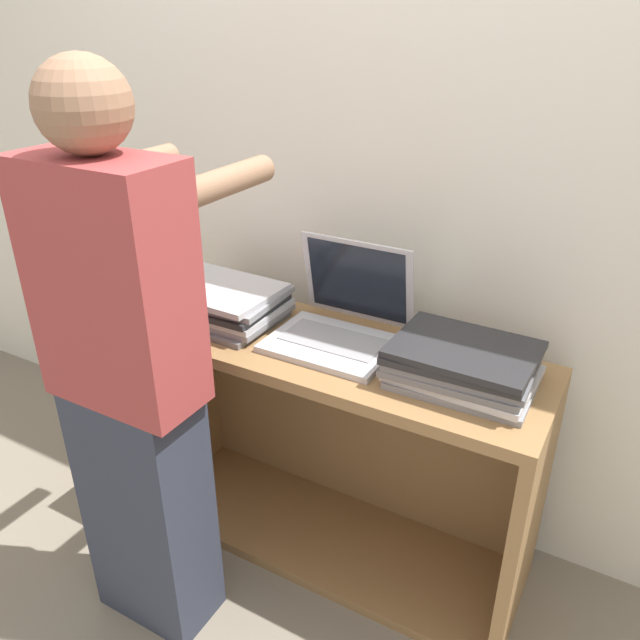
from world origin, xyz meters
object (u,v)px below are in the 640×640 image
(laptop_stack_left, at_px, (222,302))
(laptop_stack_right, at_px, (463,364))
(person, at_px, (131,385))
(laptop_open, at_px, (340,323))

(laptop_stack_left, xyz_separation_m, laptop_stack_right, (0.80, -0.00, 0.00))
(person, bearing_deg, laptop_open, 58.10)
(laptop_open, relative_size, laptop_stack_right, 0.95)
(laptop_open, bearing_deg, laptop_stack_left, -172.14)
(laptop_stack_right, bearing_deg, laptop_open, 172.08)
(laptop_stack_left, height_order, person, person)
(laptop_stack_left, distance_m, laptop_stack_right, 0.80)
(laptop_stack_left, relative_size, person, 0.24)
(laptop_open, height_order, laptop_stack_right, laptop_open)
(laptop_stack_right, distance_m, person, 0.87)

